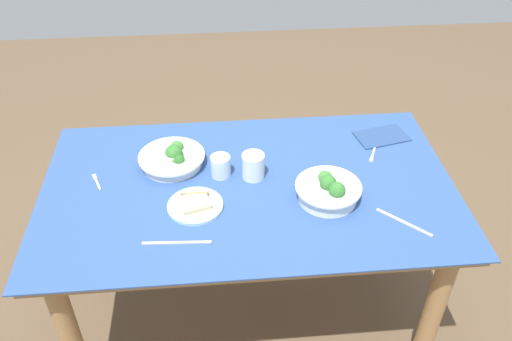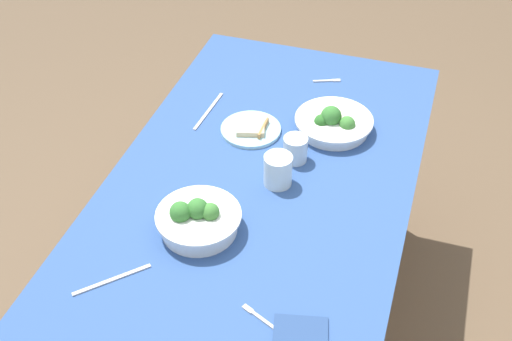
% 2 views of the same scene
% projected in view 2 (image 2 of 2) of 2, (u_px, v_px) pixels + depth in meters
% --- Properties ---
extents(ground_plane, '(6.00, 6.00, 0.00)m').
position_uv_depth(ground_plane, '(262.00, 322.00, 2.41)').
color(ground_plane, brown).
extents(dining_table, '(1.48, 0.87, 0.71)m').
position_uv_depth(dining_table, '(263.00, 201.00, 2.02)').
color(dining_table, '#2D4C84').
rests_on(dining_table, ground_plane).
extents(broccoli_bowl_far, '(0.23, 0.23, 0.10)m').
position_uv_depth(broccoli_bowl_far, '(198.00, 220.00, 1.75)').
color(broccoli_bowl_far, white).
rests_on(broccoli_bowl_far, dining_table).
extents(broccoli_bowl_near, '(0.25, 0.25, 0.09)m').
position_uv_depth(broccoli_bowl_near, '(334.00, 123.00, 2.09)').
color(broccoli_bowl_near, white).
rests_on(broccoli_bowl_near, dining_table).
extents(bread_side_plate, '(0.19, 0.19, 0.03)m').
position_uv_depth(bread_side_plate, '(251.00, 129.00, 2.10)').
color(bread_side_plate, '#99C6D1').
rests_on(bread_side_plate, dining_table).
extents(water_glass_center, '(0.07, 0.07, 0.08)m').
position_uv_depth(water_glass_center, '(295.00, 149.00, 1.97)').
color(water_glass_center, silver).
rests_on(water_glass_center, dining_table).
extents(water_glass_side, '(0.08, 0.08, 0.10)m').
position_uv_depth(water_glass_side, '(278.00, 170.00, 1.89)').
color(water_glass_side, silver).
rests_on(water_glass_side, dining_table).
extents(fork_by_far_bowl, '(0.05, 0.09, 0.00)m').
position_uv_depth(fork_by_far_bowl, '(257.00, 316.00, 1.56)').
color(fork_by_far_bowl, '#B7B7BC').
rests_on(fork_by_far_bowl, dining_table).
extents(fork_by_near_bowl, '(0.05, 0.09, 0.00)m').
position_uv_depth(fork_by_near_bowl, '(328.00, 81.00, 2.32)').
color(fork_by_near_bowl, '#B7B7BC').
rests_on(fork_by_near_bowl, dining_table).
extents(table_knife_left, '(0.22, 0.02, 0.00)m').
position_uv_depth(table_knife_left, '(208.00, 111.00, 2.19)').
color(table_knife_left, '#B7B7BC').
rests_on(table_knife_left, dining_table).
extents(table_knife_right, '(0.15, 0.15, 0.00)m').
position_uv_depth(table_knife_right, '(112.00, 280.00, 1.64)').
color(table_knife_right, '#B7B7BC').
rests_on(table_knife_right, dining_table).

